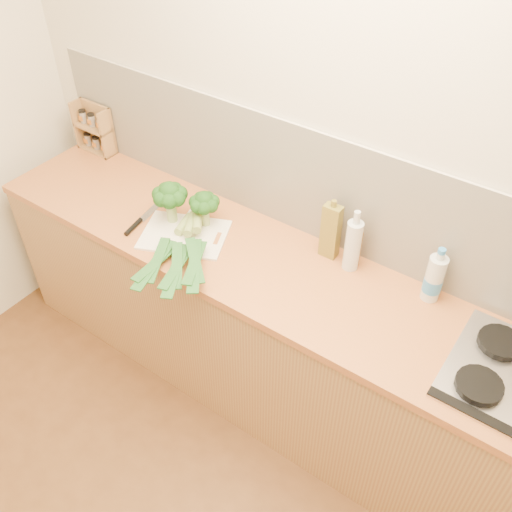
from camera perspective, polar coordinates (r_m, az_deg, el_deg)
The scene contains 14 objects.
room_shell at distance 2.52m, azimuth 7.29°, elevation 6.40°, with size 3.50×3.50×3.50m.
counter at distance 2.82m, azimuth 3.09°, elevation -8.47°, with size 3.20×0.62×0.90m.
chopping_board at distance 2.70m, azimuth -7.16°, elevation 2.12°, with size 0.39×0.29×0.01m, color white.
broccoli_left at distance 2.70m, azimuth -8.63°, elevation 6.01°, with size 0.17×0.17×0.21m.
broccoli_right at distance 2.67m, azimuth -5.20°, elevation 5.30°, with size 0.14×0.15×0.18m.
leek_front at distance 2.66m, azimuth -7.98°, elevation 2.13°, with size 0.22×0.63×0.04m.
leek_mid at distance 2.63m, azimuth -6.87°, elevation 2.20°, with size 0.36×0.62×0.04m.
leek_back at distance 2.60m, azimuth -5.95°, elevation 2.28°, with size 0.42×0.53×0.04m.
chefs_knife at distance 2.80m, azimuth -11.72°, elevation 3.29°, with size 0.08×0.31×0.02m.
spice_rack at distance 3.37m, azimuth -15.72°, elevation 11.97°, with size 0.23×0.09×0.28m.
oil_tin at distance 2.51m, azimuth 7.48°, elevation 2.51°, with size 0.08×0.05×0.30m.
glass_bottle at distance 2.47m, azimuth 9.66°, elevation 1.12°, with size 0.07×0.07×0.30m.
amber_bottle at distance 2.51m, azimuth 9.77°, elevation 0.85°, with size 0.06×0.06×0.23m.
water_bottle at distance 2.42m, azimuth 17.35°, elevation -2.25°, with size 0.08×0.08×0.24m.
Camera 1 is at (0.92, -0.36, 2.61)m, focal length 40.00 mm.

